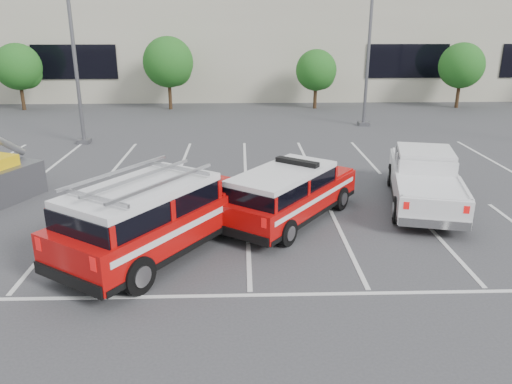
# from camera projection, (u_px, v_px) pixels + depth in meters

# --- Properties ---
(ground) EXTENTS (120.00, 120.00, 0.00)m
(ground) POSITION_uv_depth(u_px,v_px,m) (248.00, 242.00, 13.83)
(ground) COLOR #39393B
(ground) RESTS_ON ground
(stall_markings) EXTENTS (23.00, 15.00, 0.01)m
(stall_markings) POSITION_uv_depth(u_px,v_px,m) (246.00, 190.00, 18.08)
(stall_markings) COLOR silver
(stall_markings) RESTS_ON ground
(convention_building) EXTENTS (60.00, 16.99, 13.20)m
(convention_building) POSITION_uv_depth(u_px,v_px,m) (244.00, 34.00, 42.40)
(convention_building) COLOR beige
(convention_building) RESTS_ON ground
(tree_left) EXTENTS (3.07, 3.07, 4.42)m
(tree_left) POSITION_uv_depth(u_px,v_px,m) (20.00, 68.00, 33.32)
(tree_left) COLOR #3F2B19
(tree_left) RESTS_ON ground
(tree_mid_left) EXTENTS (3.37, 3.37, 4.85)m
(tree_mid_left) POSITION_uv_depth(u_px,v_px,m) (170.00, 64.00, 33.53)
(tree_mid_left) COLOR #3F2B19
(tree_mid_left) RESTS_ON ground
(tree_mid_right) EXTENTS (2.77, 2.77, 3.99)m
(tree_mid_right) POSITION_uv_depth(u_px,v_px,m) (317.00, 72.00, 33.99)
(tree_mid_right) COLOR #3F2B19
(tree_mid_right) RESTS_ON ground
(tree_right) EXTENTS (3.07, 3.07, 4.42)m
(tree_right) POSITION_uv_depth(u_px,v_px,m) (462.00, 67.00, 34.20)
(tree_right) COLOR #3F2B19
(tree_right) RESTS_ON ground
(light_pole_left) EXTENTS (0.90, 0.60, 10.24)m
(light_pole_left) POSITION_uv_depth(u_px,v_px,m) (72.00, 35.00, 23.24)
(light_pole_left) COLOR #59595E
(light_pole_left) RESTS_ON ground
(light_pole_mid) EXTENTS (0.90, 0.60, 10.24)m
(light_pole_mid) POSITION_uv_depth(u_px,v_px,m) (370.00, 32.00, 27.46)
(light_pole_mid) COLOR #59595E
(light_pole_mid) RESTS_ON ground
(fire_chief_suv) EXTENTS (4.61, 5.31, 1.83)m
(fire_chief_suv) POSITION_uv_depth(u_px,v_px,m) (289.00, 197.00, 15.08)
(fire_chief_suv) COLOR #AA0908
(fire_chief_suv) RESTS_ON ground
(white_pickup) EXTENTS (3.27, 6.04, 1.76)m
(white_pickup) POSITION_uv_depth(u_px,v_px,m) (424.00, 184.00, 16.47)
(white_pickup) COLOR silver
(white_pickup) RESTS_ON ground
(ladder_suv) EXTENTS (5.09, 6.01, 2.26)m
(ladder_suv) POSITION_uv_depth(u_px,v_px,m) (155.00, 222.00, 12.86)
(ladder_suv) COLOR #AA0908
(ladder_suv) RESTS_ON ground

